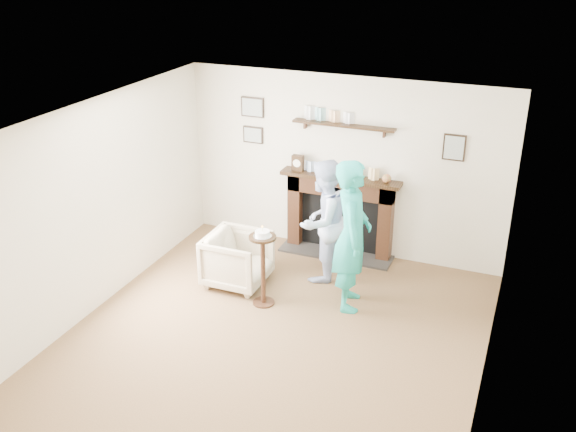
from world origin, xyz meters
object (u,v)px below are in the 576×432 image
object	(u,v)px
armchair	(238,283)
pedestal_table	(263,257)
man	(322,277)
woman	(349,304)

from	to	relation	value
armchair	pedestal_table	bearing A→B (deg)	-123.08
man	woman	xyz separation A→B (m)	(0.53, -0.51, 0.00)
armchair	woman	size ratio (longest dim) A/B	0.41
armchair	man	world-z (taller)	man
woman	pedestal_table	xyz separation A→B (m)	(-0.98, -0.38, 0.64)
woman	pedestal_table	world-z (taller)	pedestal_table
armchair	pedestal_table	size ratio (longest dim) A/B	0.73
woman	pedestal_table	distance (m)	1.23
armchair	woman	world-z (taller)	woman
armchair	man	distance (m)	1.11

